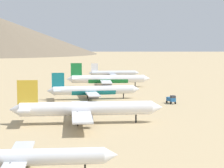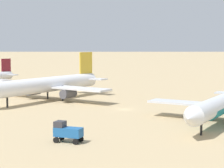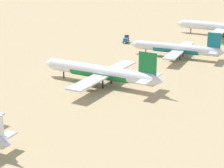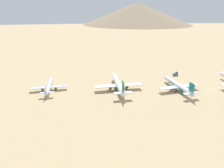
% 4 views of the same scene
% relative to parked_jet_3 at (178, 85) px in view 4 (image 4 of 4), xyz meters
% --- Properties ---
extents(ground_plane, '(1800.00, 1800.00, 0.00)m').
position_rel_parked_jet_3_xyz_m(ground_plane, '(-5.01, -29.10, -4.38)').
color(ground_plane, tan).
extents(parked_jet_3, '(45.61, 37.00, 13.17)m').
position_rel_parked_jet_3_xyz_m(parked_jet_3, '(0.00, 0.00, 0.00)').
color(parked_jet_3, silver).
rests_on(parked_jet_3, ground).
extents(parked_jet_4, '(51.34, 41.71, 14.81)m').
position_rel_parked_jet_3_xyz_m(parked_jet_4, '(13.33, 50.68, 0.55)').
color(parked_jet_4, white).
rests_on(parked_jet_4, ground).
extents(parked_jet_5, '(38.57, 31.25, 11.15)m').
position_rel_parked_jet_3_xyz_m(parked_jet_5, '(25.03, 110.44, -0.63)').
color(parked_jet_5, silver).
rests_on(parked_jet_5, ground).
extents(service_truck, '(3.67, 5.57, 3.90)m').
position_rel_parked_jet_3_xyz_m(service_truck, '(34.10, -18.54, -2.30)').
color(service_truck, '#1E5999').
rests_on(service_truck, ground).
extents(desert_hill_2, '(544.66, 544.66, 102.45)m').
position_rel_parked_jet_3_xyz_m(desert_hill_2, '(782.97, -245.13, 46.84)').
color(desert_hill_2, '#8C775B').
rests_on(desert_hill_2, ground).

